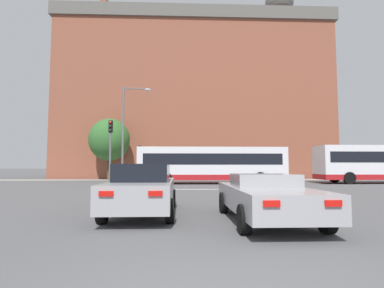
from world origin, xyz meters
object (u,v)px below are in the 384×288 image
(pedestrian_waiting, at_px, (210,171))
(bus_crossing_trailing, at_px, (377,163))
(car_saloon_left, at_px, (143,189))
(car_roadster_right, at_px, (266,196))
(pedestrian_walking_east, at_px, (179,170))
(bus_crossing_lead, at_px, (212,164))
(traffic_light_far_left, at_px, (139,157))
(traffic_light_near_left, at_px, (110,143))
(pedestrian_walking_west, at_px, (266,170))
(street_lamp_junction, at_px, (128,125))

(pedestrian_waiting, bearing_deg, bus_crossing_trailing, -57.73)
(car_saloon_left, bearing_deg, car_roadster_right, -21.18)
(car_saloon_left, height_order, pedestrian_walking_east, pedestrian_walking_east)
(bus_crossing_lead, bearing_deg, car_roadster_right, -1.39)
(pedestrian_waiting, relative_size, pedestrian_walking_east, 0.91)
(traffic_light_far_left, height_order, pedestrian_waiting, traffic_light_far_left)
(bus_crossing_lead, height_order, bus_crossing_trailing, bus_crossing_trailing)
(traffic_light_near_left, bearing_deg, bus_crossing_trailing, 13.62)
(bus_crossing_trailing, distance_m, traffic_light_far_left, 22.69)
(car_roadster_right, distance_m, bus_crossing_lead, 17.38)
(car_saloon_left, bearing_deg, traffic_light_far_left, 97.75)
(traffic_light_far_left, bearing_deg, traffic_light_near_left, -91.16)
(bus_crossing_trailing, bearing_deg, pedestrian_waiting, -118.51)
(pedestrian_walking_east, bearing_deg, pedestrian_waiting, 54.46)
(car_saloon_left, distance_m, pedestrian_walking_west, 25.62)
(bus_crossing_lead, distance_m, pedestrian_walking_east, 8.62)
(car_roadster_right, bearing_deg, pedestrian_walking_east, 95.41)
(traffic_light_near_left, bearing_deg, traffic_light_far_left, 88.84)
(bus_crossing_lead, bearing_deg, pedestrian_waiting, 175.57)
(car_roadster_right, distance_m, traffic_light_near_left, 14.07)
(traffic_light_near_left, relative_size, street_lamp_junction, 0.57)
(bus_crossing_lead, relative_size, pedestrian_walking_west, 7.09)
(bus_crossing_lead, height_order, street_lamp_junction, street_lamp_junction)
(bus_crossing_trailing, bearing_deg, bus_crossing_lead, -90.16)
(car_saloon_left, relative_size, bus_crossing_trailing, 0.47)
(car_saloon_left, height_order, pedestrian_waiting, pedestrian_waiting)
(traffic_light_near_left, xyz_separation_m, street_lamp_junction, (0.45, 3.84, 1.75))
(bus_crossing_trailing, relative_size, traffic_light_near_left, 2.31)
(bus_crossing_lead, distance_m, traffic_light_far_left, 10.16)
(car_saloon_left, relative_size, pedestrian_walking_east, 2.75)
(bus_crossing_trailing, relative_size, pedestrian_walking_west, 5.98)
(traffic_light_near_left, height_order, pedestrian_walking_east, traffic_light_near_left)
(bus_crossing_lead, distance_m, traffic_light_near_left, 9.15)
(pedestrian_waiting, distance_m, pedestrian_walking_west, 6.17)
(car_roadster_right, xyz_separation_m, bus_crossing_trailing, (14.83, 17.30, 1.08))
(car_roadster_right, bearing_deg, bus_crossing_lead, 88.61)
(car_saloon_left, relative_size, pedestrian_walking_west, 2.80)
(pedestrian_waiting, height_order, pedestrian_walking_west, pedestrian_walking_west)
(pedestrian_waiting, xyz_separation_m, pedestrian_walking_west, (6.16, -0.17, 0.09))
(bus_crossing_trailing, xyz_separation_m, traffic_light_near_left, (-21.73, -5.27, 1.28))
(traffic_light_far_left, xyz_separation_m, pedestrian_waiting, (7.65, 0.22, -1.58))
(pedestrian_waiting, bearing_deg, pedestrian_walking_east, 139.94)
(car_roadster_right, xyz_separation_m, bus_crossing_lead, (0.42, 17.34, 0.98))
(car_roadster_right, relative_size, bus_crossing_trailing, 0.46)
(street_lamp_junction, xyz_separation_m, pedestrian_walking_west, (13.62, 8.76, -3.74))
(car_roadster_right, xyz_separation_m, street_lamp_junction, (-6.45, 15.88, 4.11))
(pedestrian_walking_east, height_order, pedestrian_walking_west, pedestrian_walking_east)
(bus_crossing_trailing, distance_m, street_lamp_junction, 21.54)
(street_lamp_junction, bearing_deg, pedestrian_walking_west, 32.77)
(traffic_light_far_left, bearing_deg, car_saloon_left, -82.05)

